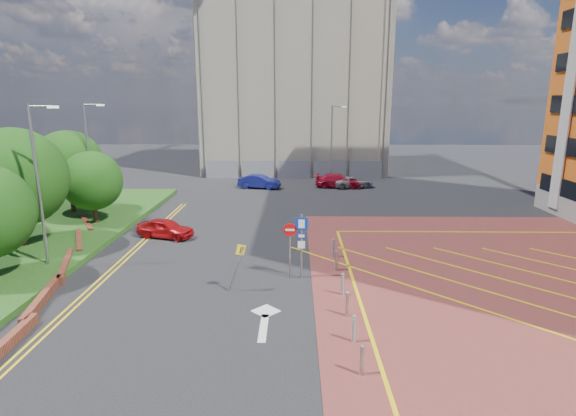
{
  "coord_description": "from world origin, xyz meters",
  "views": [
    {
      "loc": [
        0.19,
        -19.57,
        8.42
      ],
      "look_at": [
        -0.21,
        5.05,
        2.54
      ],
      "focal_mm": 28.0,
      "sensor_mm": 36.0,
      "label": 1
    }
  ],
  "objects_px": {
    "lamp_left_far": "(90,156)",
    "car_blue_back": "(259,182)",
    "tree_c": "(92,181)",
    "warning_sign": "(238,262)",
    "tree_d": "(69,165)",
    "car_red_left": "(165,228)",
    "car_silver_back": "(353,182)",
    "lamp_left_near": "(39,180)",
    "sign_cluster": "(297,240)",
    "car_red_back": "(339,181)",
    "tree_b": "(15,178)",
    "lamp_back": "(332,141)"
  },
  "relations": [
    {
      "from": "tree_c",
      "to": "lamp_left_far",
      "type": "height_order",
      "value": "lamp_left_far"
    },
    {
      "from": "lamp_left_far",
      "to": "lamp_back",
      "type": "distance_m",
      "value": 24.46
    },
    {
      "from": "car_red_left",
      "to": "sign_cluster",
      "type": "bearing_deg",
      "value": -111.92
    },
    {
      "from": "car_red_left",
      "to": "car_silver_back",
      "type": "relative_size",
      "value": 0.89
    },
    {
      "from": "lamp_left_near",
      "to": "car_silver_back",
      "type": "distance_m",
      "value": 29.43
    },
    {
      "from": "lamp_back",
      "to": "warning_sign",
      "type": "distance_m",
      "value": 29.54
    },
    {
      "from": "tree_d",
      "to": "lamp_left_near",
      "type": "distance_m",
      "value": 11.76
    },
    {
      "from": "lamp_left_near",
      "to": "car_blue_back",
      "type": "relative_size",
      "value": 1.95
    },
    {
      "from": "lamp_left_far",
      "to": "car_red_back",
      "type": "xyz_separation_m",
      "value": [
        18.93,
        12.66,
        -3.99
      ]
    },
    {
      "from": "lamp_back",
      "to": "car_red_back",
      "type": "bearing_deg",
      "value": -82.63
    },
    {
      "from": "lamp_left_far",
      "to": "car_silver_back",
      "type": "bearing_deg",
      "value": 31.82
    },
    {
      "from": "tree_c",
      "to": "sign_cluster",
      "type": "distance_m",
      "value": 16.53
    },
    {
      "from": "sign_cluster",
      "to": "car_blue_back",
      "type": "bearing_deg",
      "value": 98.99
    },
    {
      "from": "tree_c",
      "to": "lamp_back",
      "type": "height_order",
      "value": "lamp_back"
    },
    {
      "from": "tree_d",
      "to": "car_blue_back",
      "type": "xyz_separation_m",
      "value": [
        13.14,
        11.08,
        -3.19
      ]
    },
    {
      "from": "lamp_back",
      "to": "tree_c",
      "type": "bearing_deg",
      "value": -134.32
    },
    {
      "from": "sign_cluster",
      "to": "tree_c",
      "type": "bearing_deg",
      "value": 146.84
    },
    {
      "from": "warning_sign",
      "to": "tree_d",
      "type": "bearing_deg",
      "value": 135.96
    },
    {
      "from": "tree_b",
      "to": "lamp_left_near",
      "type": "bearing_deg",
      "value": -44.25
    },
    {
      "from": "lamp_left_far",
      "to": "car_blue_back",
      "type": "distance_m",
      "value": 16.86
    },
    {
      "from": "tree_b",
      "to": "warning_sign",
      "type": "bearing_deg",
      "value": -23.36
    },
    {
      "from": "car_blue_back",
      "to": "car_red_back",
      "type": "relative_size",
      "value": 0.89
    },
    {
      "from": "car_blue_back",
      "to": "car_silver_back",
      "type": "height_order",
      "value": "car_blue_back"
    },
    {
      "from": "lamp_left_near",
      "to": "car_blue_back",
      "type": "bearing_deg",
      "value": 67.69
    },
    {
      "from": "lamp_back",
      "to": "car_silver_back",
      "type": "bearing_deg",
      "value": -61.09
    },
    {
      "from": "tree_b",
      "to": "car_blue_back",
      "type": "distance_m",
      "value": 22.9
    },
    {
      "from": "lamp_back",
      "to": "sign_cluster",
      "type": "xyz_separation_m",
      "value": [
        -3.78,
        -27.02,
        -2.41
      ]
    },
    {
      "from": "lamp_left_near",
      "to": "tree_b",
      "type": "bearing_deg",
      "value": 135.75
    },
    {
      "from": "sign_cluster",
      "to": "car_red_left",
      "type": "xyz_separation_m",
      "value": [
        -8.29,
        6.54,
        -1.34
      ]
    },
    {
      "from": "tree_b",
      "to": "sign_cluster",
      "type": "height_order",
      "value": "tree_b"
    },
    {
      "from": "tree_d",
      "to": "car_red_back",
      "type": "xyz_separation_m",
      "value": [
        21.01,
        11.66,
        -3.2
      ]
    },
    {
      "from": "car_red_back",
      "to": "lamp_back",
      "type": "bearing_deg",
      "value": 14.64
    },
    {
      "from": "tree_d",
      "to": "car_blue_back",
      "type": "height_order",
      "value": "tree_d"
    },
    {
      "from": "car_red_left",
      "to": "car_blue_back",
      "type": "relative_size",
      "value": 0.87
    },
    {
      "from": "warning_sign",
      "to": "car_red_left",
      "type": "distance_m",
      "value": 9.98
    },
    {
      "from": "car_red_left",
      "to": "car_silver_back",
      "type": "xyz_separation_m",
      "value": [
        13.93,
        17.11,
        -0.05
      ]
    },
    {
      "from": "tree_b",
      "to": "car_silver_back",
      "type": "relative_size",
      "value": 1.68
    },
    {
      "from": "tree_d",
      "to": "warning_sign",
      "type": "distance_m",
      "value": 19.82
    },
    {
      "from": "lamp_left_far",
      "to": "warning_sign",
      "type": "height_order",
      "value": "lamp_left_far"
    },
    {
      "from": "warning_sign",
      "to": "tree_b",
      "type": "bearing_deg",
      "value": 156.64
    },
    {
      "from": "lamp_left_near",
      "to": "lamp_back",
      "type": "height_order",
      "value": "lamp_left_near"
    },
    {
      "from": "lamp_left_near",
      "to": "car_blue_back",
      "type": "xyz_separation_m",
      "value": [
        9.06,
        22.08,
        -3.98
      ]
    },
    {
      "from": "lamp_left_near",
      "to": "car_silver_back",
      "type": "height_order",
      "value": "lamp_left_near"
    },
    {
      "from": "warning_sign",
      "to": "car_red_back",
      "type": "xyz_separation_m",
      "value": [
        6.87,
        25.34,
        -0.76
      ]
    },
    {
      "from": "tree_b",
      "to": "lamp_back",
      "type": "relative_size",
      "value": 0.84
    },
    {
      "from": "lamp_left_near",
      "to": "car_silver_back",
      "type": "bearing_deg",
      "value": 50.96
    },
    {
      "from": "warning_sign",
      "to": "car_silver_back",
      "type": "xyz_separation_m",
      "value": [
        8.3,
        25.31,
        -0.87
      ]
    },
    {
      "from": "lamp_left_near",
      "to": "car_red_back",
      "type": "distance_m",
      "value": 28.57
    },
    {
      "from": "tree_b",
      "to": "lamp_left_near",
      "type": "distance_m",
      "value": 4.32
    },
    {
      "from": "warning_sign",
      "to": "car_red_back",
      "type": "distance_m",
      "value": 26.26
    }
  ]
}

